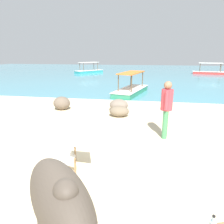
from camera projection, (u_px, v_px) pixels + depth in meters
sand_beach at (82, 180)px, 3.98m from camera, size 18.00×14.00×0.04m
water_surface at (138, 74)px, 24.82m from camera, size 60.00×36.00×0.03m
cow at (61, 200)px, 2.32m from camera, size 1.61×1.80×1.13m
deck_chair_near at (72, 151)px, 4.30m from camera, size 0.90×0.76×0.68m
person_standing at (166, 105)px, 5.72m from camera, size 0.32×0.51×1.62m
shore_rock_large at (119, 111)px, 7.88m from camera, size 0.76×0.58×0.41m
shore_rock_medium at (119, 105)px, 8.67m from camera, size 1.07×1.10×0.49m
shore_rock_small at (62, 103)px, 8.82m from camera, size 0.77×0.69×0.56m
boat_green at (131, 89)px, 12.37m from camera, size 2.01×3.84×1.29m
boat_red at (210, 72)px, 23.86m from camera, size 3.83×1.87×1.29m
boat_teal at (89, 71)px, 25.49m from camera, size 3.13×3.63×1.29m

